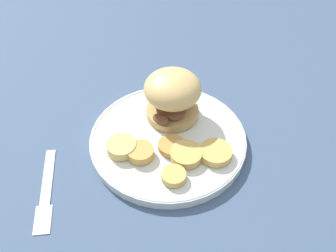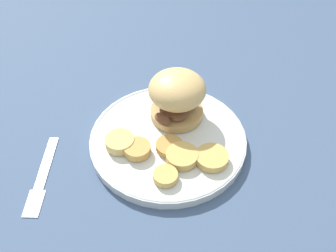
{
  "view_description": "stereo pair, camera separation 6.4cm",
  "coord_description": "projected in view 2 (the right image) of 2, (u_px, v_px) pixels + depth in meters",
  "views": [
    {
      "loc": [
        -0.44,
        -0.06,
        0.5
      ],
      "look_at": [
        0.0,
        0.0,
        0.04
      ],
      "focal_mm": 42.0,
      "sensor_mm": 36.0,
      "label": 1
    },
    {
      "loc": [
        -0.43,
        -0.13,
        0.5
      ],
      "look_at": [
        0.0,
        0.0,
        0.04
      ],
      "focal_mm": 42.0,
      "sensor_mm": 36.0,
      "label": 2
    }
  ],
  "objects": [
    {
      "name": "potato_round_0",
      "position": [
        120.0,
        142.0,
        0.63
      ],
      "size": [
        0.05,
        0.05,
        0.02
      ],
      "primitive_type": "cylinder",
      "color": "#DBB766",
      "rests_on": "dinner_plate"
    },
    {
      "name": "ground_plane",
      "position": [
        168.0,
        143.0,
        0.67
      ],
      "size": [
        4.0,
        4.0,
        0.0
      ],
      "primitive_type": "plane",
      "color": "#3D5170"
    },
    {
      "name": "fork",
      "position": [
        42.0,
        176.0,
        0.62
      ],
      "size": [
        0.15,
        0.06,
        0.0
      ],
      "color": "silver",
      "rests_on": "ground_plane"
    },
    {
      "name": "potato_round_1",
      "position": [
        169.0,
        146.0,
        0.63
      ],
      "size": [
        0.04,
        0.04,
        0.01
      ],
      "primitive_type": "cylinder",
      "color": "#BC8942",
      "rests_on": "dinner_plate"
    },
    {
      "name": "potato_round_3",
      "position": [
        182.0,
        156.0,
        0.62
      ],
      "size": [
        0.05,
        0.05,
        0.01
      ],
      "primitive_type": "cylinder",
      "color": "tan",
      "rests_on": "dinner_plate"
    },
    {
      "name": "dinner_plate",
      "position": [
        168.0,
        139.0,
        0.66
      ],
      "size": [
        0.26,
        0.26,
        0.02
      ],
      "color": "silver",
      "rests_on": "ground_plane"
    },
    {
      "name": "potato_round_5",
      "position": [
        165.0,
        176.0,
        0.59
      ],
      "size": [
        0.04,
        0.04,
        0.01
      ],
      "primitive_type": "cylinder",
      "color": "tan",
      "rests_on": "dinner_plate"
    },
    {
      "name": "sandwich",
      "position": [
        177.0,
        96.0,
        0.66
      ],
      "size": [
        0.1,
        0.1,
        0.09
      ],
      "color": "tan",
      "rests_on": "dinner_plate"
    },
    {
      "name": "potato_round_2",
      "position": [
        137.0,
        149.0,
        0.63
      ],
      "size": [
        0.04,
        0.04,
        0.01
      ],
      "primitive_type": "cylinder",
      "color": "tan",
      "rests_on": "dinner_plate"
    },
    {
      "name": "potato_round_4",
      "position": [
        212.0,
        158.0,
        0.61
      ],
      "size": [
        0.05,
        0.05,
        0.01
      ],
      "primitive_type": "cylinder",
      "color": "tan",
      "rests_on": "dinner_plate"
    }
  ]
}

